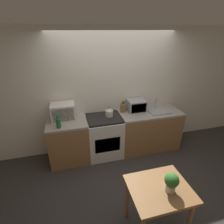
# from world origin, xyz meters

# --- Properties ---
(ground_plane) EXTENTS (16.00, 16.00, 0.00)m
(ground_plane) POSITION_xyz_m (0.00, 0.00, 0.00)
(ground_plane) COLOR #33302D
(wall_back) EXTENTS (10.00, 0.06, 2.60)m
(wall_back) POSITION_xyz_m (0.00, 1.20, 1.30)
(wall_back) COLOR silver
(wall_back) RESTS_ON ground_plane
(counter_left_run) EXTENTS (0.77, 0.62, 0.90)m
(counter_left_run) POSITION_xyz_m (-1.03, 0.86, 0.45)
(counter_left_run) COLOR olive
(counter_left_run) RESTS_ON ground_plane
(counter_right_run) EXTENTS (1.34, 0.62, 0.90)m
(counter_right_run) POSITION_xyz_m (0.74, 0.86, 0.45)
(counter_right_run) COLOR olive
(counter_right_run) RESTS_ON ground_plane
(stove_range) EXTENTS (0.71, 0.62, 0.90)m
(stove_range) POSITION_xyz_m (-0.29, 0.86, 0.45)
(stove_range) COLOR silver
(stove_range) RESTS_ON ground_plane
(kettle) EXTENTS (0.16, 0.16, 0.20)m
(kettle) POSITION_xyz_m (-0.17, 0.89, 0.99)
(kettle) COLOR beige
(kettle) RESTS_ON stove_range
(microwave) EXTENTS (0.46, 0.33, 0.33)m
(microwave) POSITION_xyz_m (-1.07, 0.98, 1.06)
(microwave) COLOR silver
(microwave) RESTS_ON counter_left_run
(bottle) EXTENTS (0.08, 0.08, 0.25)m
(bottle) POSITION_xyz_m (-1.16, 0.67, 1.00)
(bottle) COLOR #1E662D
(bottle) RESTS_ON counter_left_run
(knife_block) EXTENTS (0.10, 0.09, 0.25)m
(knife_block) POSITION_xyz_m (0.17, 1.01, 0.99)
(knife_block) COLOR brown
(knife_block) RESTS_ON counter_right_run
(toaster_oven) EXTENTS (0.38, 0.31, 0.25)m
(toaster_oven) POSITION_xyz_m (0.46, 0.99, 1.02)
(toaster_oven) COLOR #999BA0
(toaster_oven) RESTS_ON counter_right_run
(sink_basin) EXTENTS (0.46, 0.40, 0.24)m
(sink_basin) POSITION_xyz_m (0.92, 0.87, 0.92)
(sink_basin) COLOR #999BA0
(sink_basin) RESTS_ON counter_right_run
(dining_table) EXTENTS (0.75, 0.62, 0.77)m
(dining_table) POSITION_xyz_m (0.02, -0.90, 0.65)
(dining_table) COLOR brown
(dining_table) RESTS_ON ground_plane
(potted_plant) EXTENTS (0.17, 0.17, 0.25)m
(potted_plant) POSITION_xyz_m (0.12, -0.96, 0.92)
(potted_plant) COLOR beige
(potted_plant) RESTS_ON dining_table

